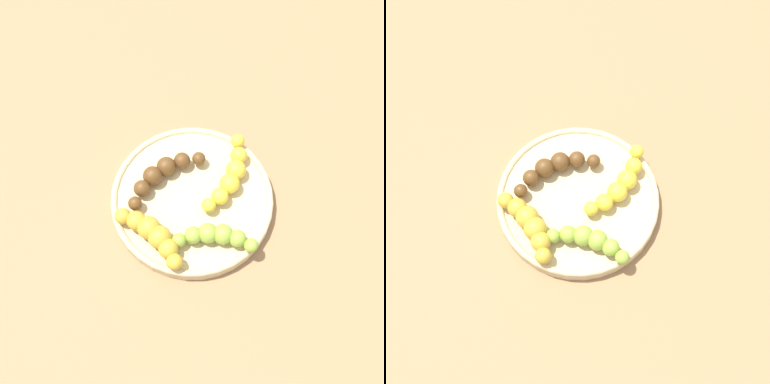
# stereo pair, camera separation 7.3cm
# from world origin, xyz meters

# --- Properties ---
(ground_plane) EXTENTS (2.40, 2.40, 0.00)m
(ground_plane) POSITION_xyz_m (0.00, 0.00, 0.00)
(ground_plane) COLOR #936D47
(fruit_bowl) EXTENTS (0.24, 0.24, 0.02)m
(fruit_bowl) POSITION_xyz_m (0.00, 0.00, 0.01)
(fruit_bowl) COLOR #D1B784
(fruit_bowl) RESTS_ON ground_plane
(banana_yellow) EXTENTS (0.14, 0.06, 0.03)m
(banana_yellow) POSITION_xyz_m (-0.06, 0.03, 0.03)
(banana_yellow) COLOR yellow
(banana_yellow) RESTS_ON fruit_bowl
(banana_overripe) EXTENTS (0.14, 0.06, 0.03)m
(banana_overripe) POSITION_xyz_m (0.00, -0.05, 0.03)
(banana_overripe) COLOR #593819
(banana_overripe) RESTS_ON fruit_bowl
(banana_spotted) EXTENTS (0.04, 0.12, 0.03)m
(banana_spotted) POSITION_xyz_m (0.08, -0.00, 0.04)
(banana_spotted) COLOR gold
(banana_spotted) RESTS_ON fruit_bowl
(banana_green) EXTENTS (0.08, 0.10, 0.03)m
(banana_green) POSITION_xyz_m (0.03, 0.07, 0.03)
(banana_green) COLOR #8CAD38
(banana_green) RESTS_ON fruit_bowl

